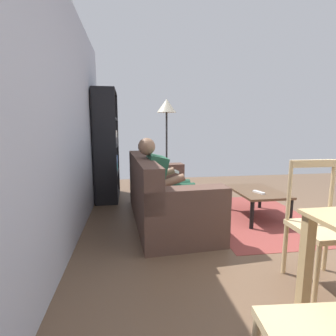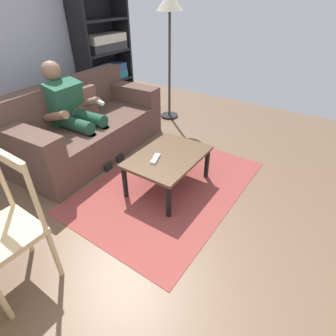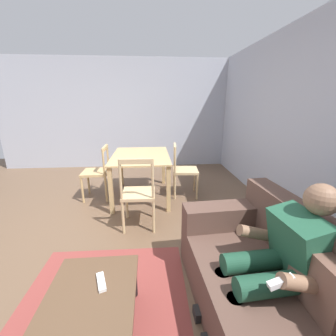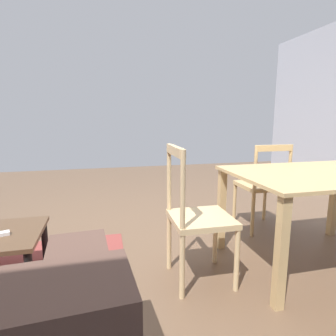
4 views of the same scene
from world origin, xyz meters
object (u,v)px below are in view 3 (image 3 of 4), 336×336
Objects in this scene: coffee_table at (89,307)px; dining_chair_facing_couch at (138,194)px; couch at (286,307)px; dining_chair_by_doorway at (97,172)px; tv_remote at (101,282)px; dining_chair_near_wall at (184,170)px; person_lounging at (280,259)px; dining_table at (141,161)px.

coffee_table is 1.51m from dining_chair_facing_couch.
couch is 3.11m from dining_chair_by_doorway.
tv_remote is 0.17× the size of dining_chair_facing_couch.
dining_chair_near_wall is (-2.33, 0.94, 0.06)m from tv_remote.
coffee_table is 0.92× the size of dining_chair_by_doorway.
coffee_table is 2.51m from dining_chair_by_doorway.
dining_chair_by_doorway is at bearing -143.57° from person_lounging.
couch is 2.77m from dining_table.
dining_chair_by_doorway is at bearing -90.01° from dining_table.
dining_chair_facing_couch reaches higher than dining_chair_by_doorway.
dining_chair_near_wall is at bearing -173.48° from couch.
couch is 0.29m from person_lounging.
couch is 2.18× the size of dining_chair_near_wall.
dining_chair_near_wall is (-0.00, 0.74, -0.18)m from dining_table.
dining_chair_near_wall is (-2.41, -0.29, -0.11)m from person_lounging.
couch is at bearing 6.52° from dining_chair_near_wall.
dining_chair_by_doorway is (-0.98, -0.74, -0.01)m from dining_chair_facing_couch.
dining_chair_near_wall is at bearing 90.09° from dining_chair_by_doorway.
dining_chair_facing_couch is (0.98, -0.74, 0.01)m from dining_chair_near_wall.
couch is 1.29m from coffee_table.
dining_chair_near_wall is 0.93× the size of dining_chair_facing_couch.
dining_table is (-2.55, -1.03, 0.32)m from couch.
dining_table is at bearing 179.96° from dining_chair_facing_couch.
dining_chair_by_doorway is (-0.00, -0.74, -0.18)m from dining_table.
dining_chair_facing_couch reaches higher than dining_table.
coffee_table is at bearing -22.00° from dining_chair_near_wall.
person_lounging is 1.31m from coffee_table.
couch reaches higher than coffee_table.
dining_chair_near_wall reaches higher than coffee_table.
person_lounging is 1.23× the size of dining_chair_by_doorway.
tv_remote is 1.36m from dining_chair_facing_couch.
couch is 2.19× the size of dining_chair_by_doorway.
tv_remote is 0.19× the size of dining_chair_near_wall.
dining_chair_by_doorway reaches higher than tv_remote.
dining_chair_facing_couch reaches higher than dining_chair_near_wall.
dining_chair_by_doorway reaches higher than coffee_table.
dining_chair_facing_couch is (-1.48, 0.25, 0.14)m from coffee_table.
couch is 1.89m from dining_chair_facing_couch.
dining_table is at bearing -89.80° from dining_chair_near_wall.
coffee_table is at bearing -130.02° from tv_remote.
tv_remote is at bearing -93.94° from person_lounging.
dining_chair_near_wall reaches higher than tv_remote.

